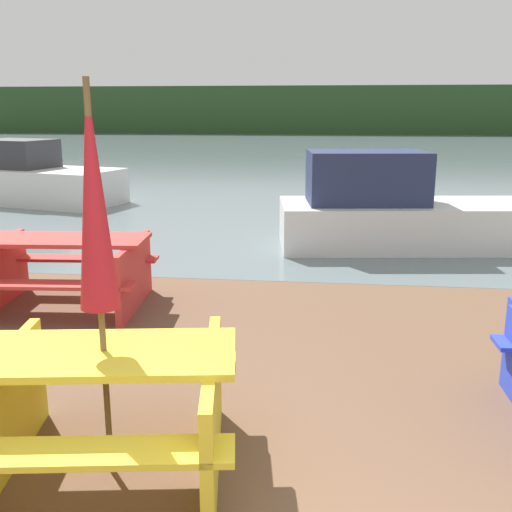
# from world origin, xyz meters

# --- Properties ---
(water) EXTENTS (60.00, 50.00, 0.00)m
(water) POSITION_xyz_m (0.00, 30.85, -0.00)
(water) COLOR slate
(water) RESTS_ON ground_plane
(far_treeline) EXTENTS (80.00, 1.60, 4.00)m
(far_treeline) POSITION_xyz_m (0.00, 50.85, 2.00)
(far_treeline) COLOR #284723
(far_treeline) RESTS_ON water
(picnic_table_yellow) EXTENTS (1.72, 1.59, 0.78)m
(picnic_table_yellow) POSITION_xyz_m (-0.92, 1.65, 0.46)
(picnic_table_yellow) COLOR yellow
(picnic_table_yellow) RESTS_ON ground_plane
(picnic_table_red) EXTENTS (1.90, 1.51, 0.79)m
(picnic_table_red) POSITION_xyz_m (-2.48, 4.57, 0.47)
(picnic_table_red) COLOR red
(picnic_table_red) RESTS_ON ground_plane
(umbrella_crimson) EXTENTS (0.22, 0.22, 2.31)m
(umbrella_crimson) POSITION_xyz_m (-0.92, 1.65, 1.66)
(umbrella_crimson) COLOR brown
(umbrella_crimson) RESTS_ON ground_plane
(boat) EXTENTS (4.30, 2.07, 1.51)m
(boat) POSITION_xyz_m (1.50, 8.10, 0.55)
(boat) COLOR silver
(boat) RESTS_ON water
(boat_second) EXTENTS (3.95, 2.59, 1.45)m
(boat_second) POSITION_xyz_m (-6.36, 11.76, 0.54)
(boat_second) COLOR silver
(boat_second) RESTS_ON water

